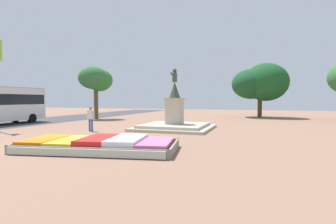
% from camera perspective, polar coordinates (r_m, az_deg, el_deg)
% --- Properties ---
extents(ground_plane, '(94.04, 94.04, 0.00)m').
position_cam_1_polar(ground_plane, '(15.45, -21.99, -5.94)').
color(ground_plane, '#8C6651').
extents(flower_planter, '(7.36, 4.25, 0.60)m').
position_cam_1_polar(flower_planter, '(12.19, -14.70, -6.92)').
color(flower_planter, '#38281C').
rests_on(flower_planter, ground_plane).
extents(statue_monument, '(5.60, 5.60, 4.64)m').
position_cam_1_polar(statue_monument, '(20.17, 1.45, -1.90)').
color(statue_monument, '#B0A691').
rests_on(statue_monument, ground_plane).
extents(pedestrian_with_handbag, '(0.56, 0.28, 1.77)m').
position_cam_1_polar(pedestrian_with_handbag, '(19.44, -16.48, -1.05)').
color(pedestrian_with_handbag, '#264CA5').
rests_on(pedestrian_with_handbag, ground_plane).
extents(park_tree_behind_statue, '(6.96, 5.45, 6.81)m').
position_cam_1_polar(park_tree_behind_statue, '(35.36, 19.60, 5.99)').
color(park_tree_behind_statue, '#4C3823').
rests_on(park_tree_behind_statue, ground_plane).
extents(park_tree_far_right, '(3.74, 3.51, 6.09)m').
position_cam_1_polar(park_tree_far_right, '(31.55, -15.54, 7.08)').
color(park_tree_far_right, brown).
rests_on(park_tree_far_right, ground_plane).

